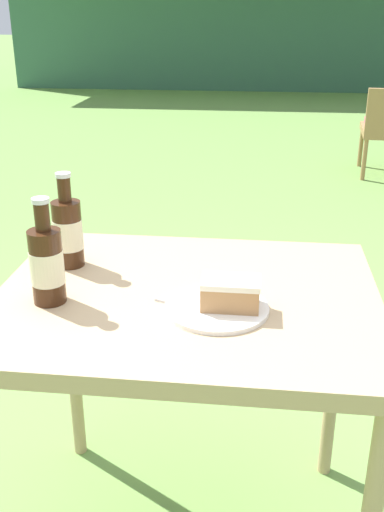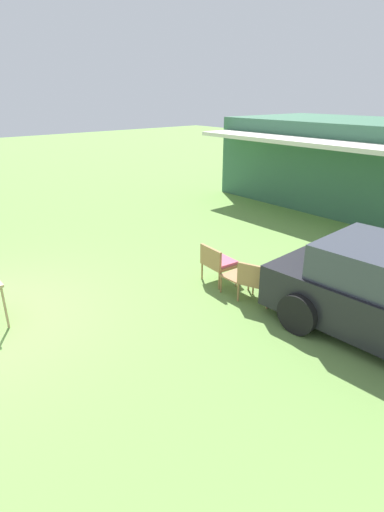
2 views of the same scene
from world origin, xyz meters
The scene contains 7 objects.
cabin_building centered at (-0.20, 11.63, 1.35)m, with size 8.10×5.66×2.67m.
patio_table centered at (0.00, 0.00, 0.68)m, with size 0.87×0.70×0.76m.
cake_on_plate centered at (0.09, -0.07, 0.78)m, with size 0.22×0.22×0.07m.
cola_bottle_near centered at (-0.31, 0.13, 0.85)m, with size 0.07×0.07×0.24m.
cola_bottle_far centered at (-0.30, -0.08, 0.85)m, with size 0.07×0.07×0.24m.
fork centered at (0.02, -0.07, 0.76)m, with size 0.17×0.07×0.01m.
loose_bottle_cap centered at (0.07, -0.03, 0.76)m, with size 0.03×0.03×0.01m.
Camera 1 is at (0.15, -1.22, 1.36)m, focal length 42.00 mm.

